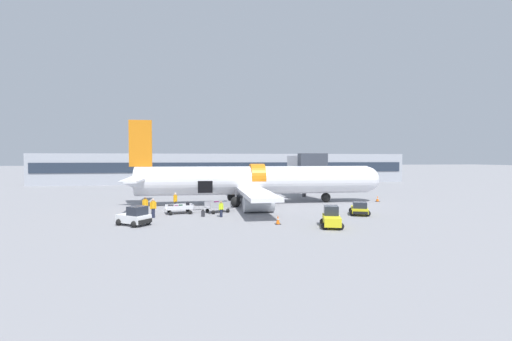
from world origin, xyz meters
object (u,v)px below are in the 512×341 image
baggage_tug_rear (135,217)px  baggage_cart_queued (218,207)px  airplane (253,181)px  ground_crew_loader_b (221,209)px  ground_crew_driver (175,201)px  baggage_tug_lead (331,218)px  ground_crew_loader_a (145,205)px  baggage_tug_mid (360,209)px  baggage_cart_loading (180,209)px  ground_crew_supervisor (153,208)px  suitcase_on_tarmac_upright (203,214)px

baggage_tug_rear → baggage_cart_queued: (7.33, 5.69, -0.10)m
airplane → baggage_tug_rear: bearing=-135.2°
ground_crew_loader_b → ground_crew_driver: (-4.70, 5.68, 0.16)m
airplane → baggage_tug_lead: 15.98m
ground_crew_loader_a → baggage_tug_mid: bearing=-11.4°
baggage_cart_loading → ground_crew_supervisor: 3.28m
baggage_tug_rear → ground_crew_loader_b: bearing=20.8°
airplane → ground_crew_loader_a: (-12.11, -5.63, -1.92)m
baggage_cart_loading → ground_crew_driver: bearing=103.4°
ground_crew_loader_b → suitcase_on_tarmac_upright: 1.86m
airplane → ground_crew_supervisor: (-10.95, -8.41, -1.85)m
baggage_tug_mid → airplane: bearing=132.9°
baggage_cart_queued → ground_crew_supervisor: bearing=-160.8°
baggage_tug_mid → baggage_tug_rear: 21.32m
airplane → baggage_cart_loading: (-8.58, -6.20, -2.32)m
baggage_tug_lead → suitcase_on_tarmac_upright: (-10.41, 6.70, -0.42)m
baggage_tug_mid → ground_crew_driver: 19.60m
airplane → ground_crew_driver: airplane is taller
ground_crew_loader_b → ground_crew_driver: 7.38m
suitcase_on_tarmac_upright → baggage_tug_lead: bearing=-32.8°
baggage_tug_lead → baggage_tug_rear: size_ratio=1.00×
baggage_tug_mid → ground_crew_loader_a: ground_crew_loader_a is taller
ground_crew_supervisor → suitcase_on_tarmac_upright: 4.74m
baggage_tug_lead → ground_crew_loader_b: bearing=144.4°
baggage_tug_mid → ground_crew_loader_b: (-13.77, 0.86, 0.23)m
baggage_cart_loading → ground_crew_driver: size_ratio=2.02×
baggage_tug_lead → baggage_cart_loading: size_ratio=0.83×
baggage_tug_lead → baggage_tug_rear: bearing=168.2°
ground_crew_loader_a → ground_crew_loader_b: size_ratio=1.09×
baggage_tug_rear → baggage_cart_loading: size_ratio=0.83×
ground_crew_loader_b → baggage_tug_rear: bearing=-159.2°
baggage_tug_lead → baggage_cart_loading: baggage_tug_lead is taller
baggage_cart_queued → ground_crew_driver: size_ratio=1.78×
baggage_tug_mid → baggage_cart_queued: baggage_tug_mid is taller
baggage_tug_mid → suitcase_on_tarmac_upright: size_ratio=4.53×
baggage_tug_mid → suitcase_on_tarmac_upright: bearing=175.0°
baggage_cart_queued → baggage_tug_rear: bearing=-142.2°
airplane → baggage_cart_queued: 8.09m
baggage_tug_lead → baggage_cart_queued: bearing=134.2°
baggage_cart_queued → ground_crew_loader_a: 7.47m
baggage_tug_rear → baggage_cart_queued: bearing=37.8°
airplane → baggage_cart_loading: airplane is taller
baggage_tug_lead → baggage_cart_loading: 15.64m
ground_crew_loader_a → ground_crew_supervisor: bearing=-67.5°
ground_crew_supervisor → suitcase_on_tarmac_upright: (4.69, -0.18, -0.66)m
ground_crew_loader_b → airplane: bearing=63.4°
baggage_tug_lead → ground_crew_loader_a: size_ratio=1.84×
baggage_tug_lead → baggage_cart_loading: (-12.73, 9.09, -0.22)m
baggage_tug_mid → baggage_cart_queued: bearing=165.0°
baggage_tug_rear → suitcase_on_tarmac_upright: size_ratio=4.39×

